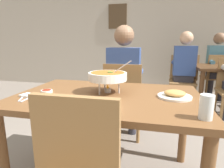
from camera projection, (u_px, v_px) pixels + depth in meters
cafe_rear_partition at (142, 26)px, 4.46m from camera, size 10.00×0.10×3.00m
picture_frame_hung at (118, 16)px, 4.48m from camera, size 0.44×0.03×0.56m
dining_table_main at (108, 107)px, 1.45m from camera, size 1.38×0.92×0.74m
chair_diner_main at (123, 97)px, 2.18m from camera, size 0.44×0.44×0.90m
diner_main at (124, 76)px, 2.16m from camera, size 0.40×0.45×1.31m
curry_bowl at (108, 76)px, 1.46m from camera, size 0.33×0.30×0.26m
rice_plate at (101, 105)px, 1.13m from camera, size 0.24×0.24×0.06m
appetizer_plate at (175, 95)px, 1.35m from camera, size 0.24×0.24×0.06m
sauce_dish at (47, 91)px, 1.48m from camera, size 0.09×0.09×0.02m
napkin_folded at (29, 95)px, 1.37m from camera, size 0.13×0.10×0.02m
fork_utensil at (22, 98)px, 1.33m from camera, size 0.08×0.16×0.01m
spoon_utensil at (28, 98)px, 1.32m from camera, size 0.02×0.17×0.01m
drink_glass at (206, 108)px, 0.96m from camera, size 0.07×0.07×0.13m
chair_bg_left at (182, 77)px, 3.41m from camera, size 0.46×0.46×0.90m
chair_bg_right at (216, 75)px, 3.65m from camera, size 0.47×0.47×0.90m
chair_bg_window at (188, 74)px, 3.76m from camera, size 0.49×0.49×0.90m
patron_bg_left at (184, 65)px, 3.28m from camera, size 0.40×0.45×1.31m
patron_bg_right at (217, 62)px, 3.64m from camera, size 0.40×0.45×1.31m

